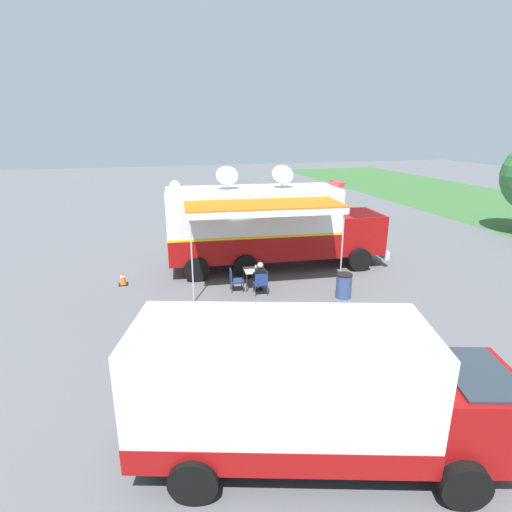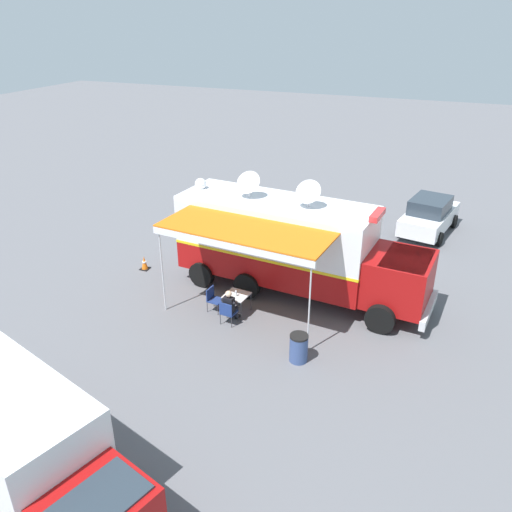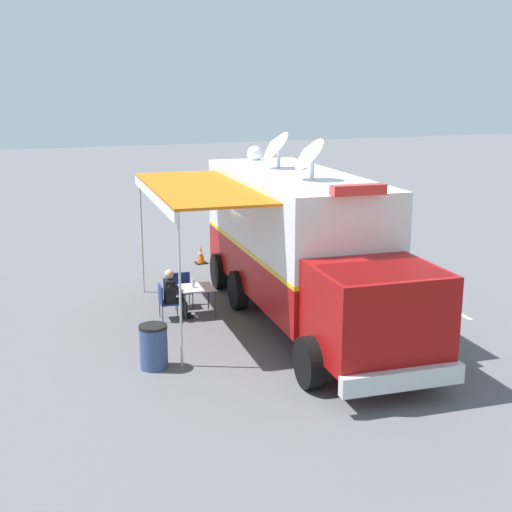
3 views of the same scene
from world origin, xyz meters
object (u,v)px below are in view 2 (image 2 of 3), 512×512
(seated_responder, at_px, (230,305))
(support_truck, at_px, (17,441))
(traffic_cone, at_px, (144,263))
(command_truck, at_px, (293,245))
(trash_bin, at_px, (299,348))
(folding_chair_beside_table, at_px, (213,297))
(car_behind_truck, at_px, (429,215))
(folding_chair_at_table, at_px, (227,311))
(water_bottle, at_px, (236,293))
(folding_table, at_px, (237,296))

(seated_responder, height_order, support_truck, support_truck)
(traffic_cone, bearing_deg, command_truck, 94.98)
(trash_bin, distance_m, traffic_cone, 8.53)
(command_truck, bearing_deg, folding_chair_beside_table, -42.36)
(car_behind_truck, bearing_deg, folding_chair_beside_table, -31.88)
(command_truck, bearing_deg, traffic_cone, -85.02)
(seated_responder, height_order, trash_bin, seated_responder)
(support_truck, bearing_deg, folding_chair_at_table, 170.03)
(folding_chair_beside_table, bearing_deg, traffic_cone, -114.08)
(folding_chair_at_table, relative_size, car_behind_truck, 0.19)
(folding_chair_at_table, xyz_separation_m, support_truck, (7.72, -1.36, 0.87))
(water_bottle, bearing_deg, command_truck, 150.93)
(folding_table, distance_m, traffic_cone, 5.22)
(folding_table, bearing_deg, car_behind_truck, 151.31)
(water_bottle, xyz_separation_m, traffic_cone, (-1.77, -4.94, -0.55))
(water_bottle, relative_size, seated_responder, 0.18)
(seated_responder, height_order, traffic_cone, seated_responder)
(folding_chair_beside_table, height_order, seated_responder, seated_responder)
(folding_table, relative_size, car_behind_truck, 0.19)
(folding_chair_at_table, xyz_separation_m, traffic_cone, (-2.47, -4.94, -0.23))
(folding_chair_beside_table, relative_size, support_truck, 0.12)
(folding_chair_beside_table, xyz_separation_m, support_truck, (8.37, -0.49, 0.87))
(seated_responder, distance_m, car_behind_truck, 12.09)
(folding_chair_at_table, bearing_deg, folding_chair_beside_table, -127.10)
(folding_chair_at_table, xyz_separation_m, car_behind_truck, (-10.94, 5.54, 0.37))
(seated_responder, bearing_deg, command_truck, 155.75)
(folding_chair_beside_table, bearing_deg, car_behind_truck, 148.12)
(seated_responder, distance_m, traffic_cone, 5.47)
(folding_chair_beside_table, bearing_deg, support_truck, -3.37)
(folding_table, distance_m, support_truck, 8.65)
(folding_table, height_order, water_bottle, water_bottle)
(water_bottle, distance_m, support_truck, 8.55)
(water_bottle, bearing_deg, folding_chair_at_table, -0.45)
(seated_responder, relative_size, traffic_cone, 2.16)
(water_bottle, relative_size, support_truck, 0.03)
(folding_table, xyz_separation_m, car_behind_truck, (-10.14, 5.55, 0.21))
(folding_chair_at_table, distance_m, car_behind_truck, 12.27)
(command_truck, height_order, trash_bin, command_truck)
(car_behind_truck, bearing_deg, folding_table, -28.69)
(folding_chair_at_table, bearing_deg, traffic_cone, -116.61)
(folding_table, xyz_separation_m, seated_responder, (0.61, 0.03, -0.02))
(water_bottle, xyz_separation_m, support_truck, (8.42, -1.36, 0.55))
(seated_responder, xyz_separation_m, support_truck, (7.91, -1.37, 0.73))
(trash_bin, bearing_deg, folding_chair_at_table, -109.58)
(folding_table, relative_size, trash_bin, 0.95)
(seated_responder, height_order, car_behind_truck, car_behind_truck)
(folding_table, distance_m, water_bottle, 0.19)
(water_bottle, height_order, folding_chair_beside_table, water_bottle)
(car_behind_truck, bearing_deg, support_truck, -20.27)
(seated_responder, bearing_deg, folding_chair_at_table, -5.17)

